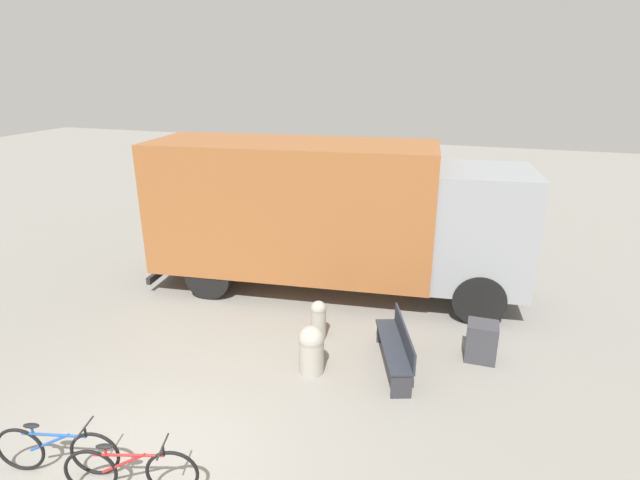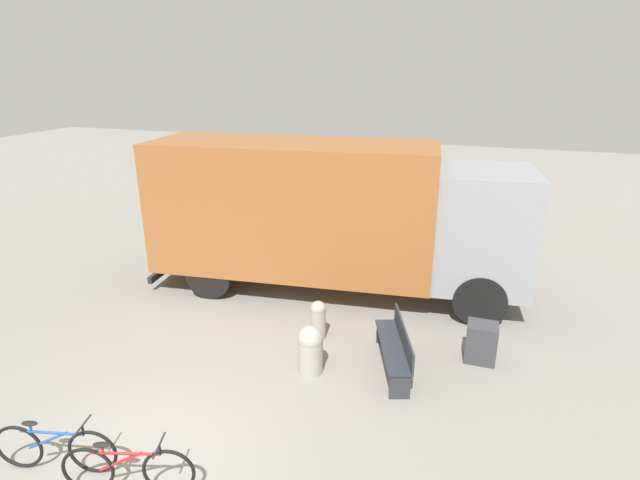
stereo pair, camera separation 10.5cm
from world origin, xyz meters
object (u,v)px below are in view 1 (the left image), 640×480
(delivery_truck, at_px, (329,212))
(utility_box, at_px, (481,341))
(bicycle_near, at_px, (57,450))
(bicycle_middle, at_px, (131,471))
(bollard_near_bench, at_px, (311,348))
(park_bench, at_px, (397,344))
(bollard_far_bench, at_px, (318,318))

(delivery_truck, distance_m, utility_box, 4.33)
(bicycle_near, xyz_separation_m, utility_box, (5.22, 4.52, 0.00))
(bicycle_middle, height_order, utility_box, bicycle_middle)
(bicycle_near, height_order, bollard_near_bench, bollard_near_bench)
(delivery_truck, height_order, park_bench, delivery_truck)
(delivery_truck, bearing_deg, bicycle_middle, -101.23)
(bicycle_middle, distance_m, bollard_near_bench, 3.44)
(bollard_near_bench, height_order, bollard_far_bench, bollard_near_bench)
(bicycle_near, distance_m, bicycle_middle, 1.15)
(bollard_far_bench, bearing_deg, utility_box, 4.00)
(park_bench, bearing_deg, utility_box, -81.22)
(delivery_truck, height_order, bicycle_middle, delivery_truck)
(park_bench, distance_m, bollard_near_bench, 1.51)
(bicycle_middle, height_order, bollard_near_bench, bollard_near_bench)
(delivery_truck, height_order, bicycle_near, delivery_truck)
(bollard_near_bench, bearing_deg, delivery_truck, 102.01)
(bicycle_near, height_order, bollard_far_bench, bollard_far_bench)
(park_bench, relative_size, bicycle_middle, 1.14)
(bollard_near_bench, bearing_deg, utility_box, 25.28)
(delivery_truck, height_order, bollard_far_bench, delivery_truck)
(bollard_near_bench, relative_size, utility_box, 1.22)
(park_bench, xyz_separation_m, bollard_near_bench, (-1.40, -0.57, 0.00))
(bollard_near_bench, bearing_deg, bollard_far_bench, 102.06)
(bicycle_near, height_order, utility_box, bicycle_near)
(bicycle_near, bearing_deg, bollard_near_bench, 39.26)
(park_bench, height_order, bollard_far_bench, park_bench)
(delivery_truck, height_order, utility_box, delivery_truck)
(bollard_near_bench, xyz_separation_m, utility_box, (2.80, 1.32, -0.11))
(park_bench, bearing_deg, delivery_truck, 18.22)
(bollard_far_bench, bearing_deg, bicycle_near, -116.82)
(bollard_near_bench, xyz_separation_m, bollard_far_bench, (-0.24, 1.11, -0.04))
(bicycle_near, bearing_deg, bicycle_middle, -13.50)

